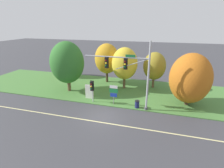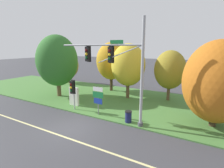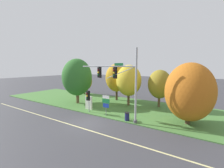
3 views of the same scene
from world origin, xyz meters
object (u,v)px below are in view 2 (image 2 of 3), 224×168
at_px(info_kiosk, 74,96).
at_px(tree_behind_signpost, 111,61).
at_px(trash_bin, 128,117).
at_px(tree_mid_verge, 128,65).
at_px(tree_right_far, 218,82).
at_px(tree_nearest_road, 68,65).
at_px(pedestrian_signal_near_kerb, 73,89).
at_px(tree_tall_centre, 170,70).
at_px(route_sign_post, 98,97).
at_px(traffic_signal_mast, 118,64).
at_px(tree_left_of_mast, 57,61).

bearing_deg(info_kiosk, tree_behind_signpost, 88.73).
xyz_separation_m(tree_behind_signpost, trash_bin, (6.47, -8.36, -3.57)).
xyz_separation_m(tree_mid_verge, tree_right_far, (8.82, -3.56, -0.48)).
distance_m(tree_nearest_road, tree_right_far, 22.34).
relative_size(pedestrian_signal_near_kerb, tree_tall_centre, 0.52).
height_order(route_sign_post, info_kiosk, route_sign_post).
bearing_deg(traffic_signal_mast, tree_left_of_mast, 162.99).
height_order(traffic_signal_mast, tree_behind_signpost, traffic_signal_mast).
relative_size(tree_left_of_mast, tree_tall_centre, 1.31).
relative_size(tree_left_of_mast, trash_bin, 7.91).
bearing_deg(tree_mid_verge, route_sign_post, -90.14).
bearing_deg(trash_bin, tree_mid_verge, 115.50).
distance_m(tree_left_of_mast, tree_mid_verge, 8.45).
xyz_separation_m(tree_left_of_mast, info_kiosk, (4.06, -1.79, -3.37)).
distance_m(tree_left_of_mast, trash_bin, 11.70).
distance_m(tree_behind_signpost, tree_tall_centre, 7.91).
xyz_separation_m(tree_mid_verge, info_kiosk, (-3.67, -5.19, -2.96)).
relative_size(tree_behind_signpost, tree_tall_centre, 1.17).
relative_size(pedestrian_signal_near_kerb, route_sign_post, 1.12).
xyz_separation_m(tree_nearest_road, tree_right_far, (21.27, -6.83, 0.49)).
xyz_separation_m(route_sign_post, tree_behind_signpost, (-3.49, 8.28, 2.39)).
height_order(tree_mid_verge, tree_right_far, tree_right_far).
bearing_deg(trash_bin, tree_behind_signpost, 127.72).
relative_size(tree_nearest_road, info_kiosk, 2.66).
distance_m(route_sign_post, tree_right_far, 9.36).
bearing_deg(tree_behind_signpost, tree_tall_centre, -4.64).
height_order(tree_tall_centre, info_kiosk, tree_tall_centre).
height_order(tree_behind_signpost, tree_tall_centre, tree_behind_signpost).
xyz_separation_m(tree_mid_verge, trash_bin, (2.96, -6.21, -3.43)).
bearing_deg(tree_behind_signpost, tree_mid_verge, -31.57).
xyz_separation_m(route_sign_post, info_kiosk, (-3.65, 0.94, -0.71)).
bearing_deg(tree_nearest_road, tree_right_far, -17.80).
bearing_deg(tree_right_far, trash_bin, -155.71).
bearing_deg(tree_mid_verge, tree_tall_centre, 19.22).
height_order(traffic_signal_mast, route_sign_post, traffic_signal_mast).
height_order(pedestrian_signal_near_kerb, tree_mid_verge, tree_mid_verge).
bearing_deg(traffic_signal_mast, route_sign_post, 172.55).
bearing_deg(pedestrian_signal_near_kerb, trash_bin, 0.49).
height_order(tree_right_far, trash_bin, tree_right_far).
height_order(pedestrian_signal_near_kerb, tree_behind_signpost, tree_behind_signpost).
bearing_deg(info_kiosk, traffic_signal_mast, -11.92).
height_order(route_sign_post, tree_tall_centre, tree_tall_centre).
distance_m(pedestrian_signal_near_kerb, info_kiosk, 1.77).
distance_m(tree_tall_centre, trash_bin, 8.40).
bearing_deg(tree_nearest_road, info_kiosk, -43.91).
bearing_deg(route_sign_post, tree_tall_centre, 60.26).
bearing_deg(tree_right_far, tree_nearest_road, 162.20).
relative_size(traffic_signal_mast, info_kiosk, 4.21).
relative_size(traffic_signal_mast, tree_mid_verge, 1.26).
bearing_deg(traffic_signal_mast, tree_right_far, 22.77).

